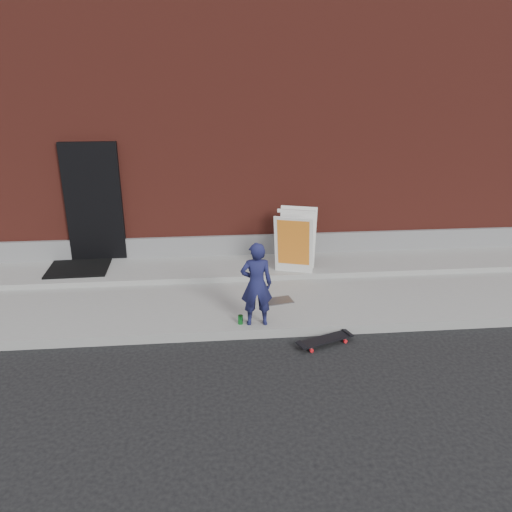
{
  "coord_description": "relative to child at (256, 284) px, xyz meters",
  "views": [
    {
      "loc": [
        -0.4,
        -6.47,
        3.75
      ],
      "look_at": [
        0.28,
        0.8,
        1.02
      ],
      "focal_mm": 35.0,
      "sensor_mm": 36.0,
      "label": 1
    }
  ],
  "objects": [
    {
      "name": "soda_can",
      "position": [
        -0.24,
        0.01,
        -0.58
      ],
      "size": [
        0.08,
        0.08,
        0.14
      ],
      "primitive_type": "cylinder",
      "rotation": [
        0.0,
        0.0,
        -0.03
      ],
      "color": "#19802C",
      "rests_on": "sidewalk"
    },
    {
      "name": "utility_plate",
      "position": [
        0.45,
        0.74,
        -0.64
      ],
      "size": [
        0.49,
        0.37,
        0.01
      ],
      "primitive_type": "cube",
      "rotation": [
        0.0,
        0.0,
        0.21
      ],
      "color": "#515156",
      "rests_on": "sidewalk"
    },
    {
      "name": "ground",
      "position": [
        -0.23,
        -0.2,
        -0.8
      ],
      "size": [
        80.0,
        80.0,
        0.0
      ],
      "primitive_type": "plane",
      "color": "black",
      "rests_on": "ground"
    },
    {
      "name": "apron",
      "position": [
        -0.23,
        2.2,
        -0.6
      ],
      "size": [
        20.0,
        1.2,
        0.1
      ],
      "primitive_type": "cube",
      "color": "gray",
      "rests_on": "sidewalk"
    },
    {
      "name": "sidewalk",
      "position": [
        -0.23,
        1.3,
        -0.72
      ],
      "size": [
        20.0,
        3.0,
        0.15
      ],
      "primitive_type": "cube",
      "color": "gray",
      "rests_on": "ground"
    },
    {
      "name": "building",
      "position": [
        -0.23,
        6.79,
        1.7
      ],
      "size": [
        20.0,
        8.1,
        5.0
      ],
      "color": "maroon",
      "rests_on": "ground"
    },
    {
      "name": "child",
      "position": [
        0.0,
        0.0,
        0.0
      ],
      "size": [
        0.48,
        0.32,
        1.29
      ],
      "primitive_type": "imported",
      "rotation": [
        0.0,
        0.0,
        3.12
      ],
      "color": "#191B48",
      "rests_on": "sidewalk"
    },
    {
      "name": "doormat",
      "position": [
        -3.13,
        2.25,
        -0.53
      ],
      "size": [
        1.12,
        0.92,
        0.03
      ],
      "primitive_type": "cube",
      "rotation": [
        0.0,
        0.0,
        0.03
      ],
      "color": "black",
      "rests_on": "apron"
    },
    {
      "name": "pizza_sign",
      "position": [
        0.89,
        1.84,
        0.03
      ],
      "size": [
        0.9,
        0.98,
        1.14
      ],
      "color": "white",
      "rests_on": "apron"
    },
    {
      "name": "skateboard",
      "position": [
        0.96,
        -0.45,
        -0.72
      ],
      "size": [
        0.86,
        0.5,
        0.09
      ],
      "color": "red",
      "rests_on": "ground"
    }
  ]
}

